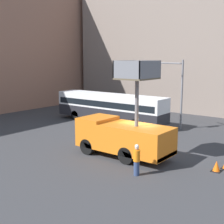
# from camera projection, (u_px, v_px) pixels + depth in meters

# --- Properties ---
(ground_plane) EXTENTS (120.00, 120.00, 0.00)m
(ground_plane) POSITION_uv_depth(u_px,v_px,m) (142.00, 153.00, 21.47)
(ground_plane) COLOR #333335
(building_backdrop_side) EXTENTS (10.00, 28.00, 15.90)m
(building_backdrop_side) POSITION_uv_depth(u_px,v_px,m) (188.00, 47.00, 40.59)
(building_backdrop_side) COLOR gray
(building_backdrop_side) RESTS_ON ground_plane
(utility_truck) EXTENTS (2.55, 6.45, 6.31)m
(utility_truck) POSITION_uv_depth(u_px,v_px,m) (123.00, 134.00, 20.49)
(utility_truck) COLOR orange
(utility_truck) RESTS_ON ground_plane
(city_bus) EXTENTS (2.43, 12.25, 2.90)m
(city_bus) POSITION_uv_depth(u_px,v_px,m) (110.00, 106.00, 31.31)
(city_bus) COLOR #232328
(city_bus) RESTS_ON ground_plane
(traffic_light_pole) EXTENTS (2.74, 2.49, 6.32)m
(traffic_light_pole) POSITION_uv_depth(u_px,v_px,m) (174.00, 84.00, 27.57)
(traffic_light_pole) COLOR slate
(traffic_light_pole) RESTS_ON ground_plane
(road_worker_near_truck) EXTENTS (0.38, 0.38, 1.78)m
(road_worker_near_truck) POSITION_uv_depth(u_px,v_px,m) (137.00, 160.00, 17.25)
(road_worker_near_truck) COLOR navy
(road_worker_near_truck) RESTS_ON ground_plane
(road_worker_directing) EXTENTS (0.38, 0.38, 1.74)m
(road_worker_directing) POSITION_uv_depth(u_px,v_px,m) (137.00, 129.00, 24.90)
(road_worker_directing) COLOR navy
(road_worker_directing) RESTS_ON ground_plane
(traffic_cone_mid_road) EXTENTS (0.55, 0.55, 0.63)m
(traffic_cone_mid_road) POSITION_uv_depth(u_px,v_px,m) (216.00, 166.00, 17.95)
(traffic_cone_mid_road) COLOR black
(traffic_cone_mid_road) RESTS_ON ground_plane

